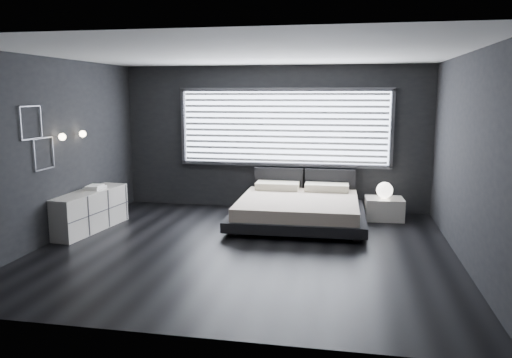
# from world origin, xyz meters

# --- Properties ---
(room) EXTENTS (6.04, 6.00, 2.80)m
(room) POSITION_xyz_m (0.00, 0.00, 1.40)
(room) COLOR black
(room) RESTS_ON ground
(window) EXTENTS (4.14, 0.09, 1.52)m
(window) POSITION_xyz_m (0.20, 2.70, 1.61)
(window) COLOR white
(window) RESTS_ON ground
(headboard) EXTENTS (1.96, 0.16, 0.52)m
(headboard) POSITION_xyz_m (0.62, 2.64, 0.57)
(headboard) COLOR black
(headboard) RESTS_ON ground
(sconce_near) EXTENTS (0.18, 0.11, 0.11)m
(sconce_near) POSITION_xyz_m (-2.88, 0.05, 1.60)
(sconce_near) COLOR silver
(sconce_near) RESTS_ON ground
(sconce_far) EXTENTS (0.18, 0.11, 0.11)m
(sconce_far) POSITION_xyz_m (-2.88, 0.65, 1.60)
(sconce_far) COLOR silver
(sconce_far) RESTS_ON ground
(wall_art_upper) EXTENTS (0.01, 0.48, 0.48)m
(wall_art_upper) POSITION_xyz_m (-2.98, -0.55, 1.85)
(wall_art_upper) COLOR #47474C
(wall_art_upper) RESTS_ON ground
(wall_art_lower) EXTENTS (0.01, 0.48, 0.48)m
(wall_art_lower) POSITION_xyz_m (-2.98, -0.30, 1.38)
(wall_art_lower) COLOR #47474C
(wall_art_lower) RESTS_ON ground
(bed) EXTENTS (2.32, 2.22, 0.59)m
(bed) POSITION_xyz_m (0.62, 1.59, 0.27)
(bed) COLOR black
(bed) RESTS_ON ground
(nightstand) EXTENTS (0.70, 0.59, 0.39)m
(nightstand) POSITION_xyz_m (2.12, 2.19, 0.20)
(nightstand) COLOR beige
(nightstand) RESTS_ON ground
(orb_lamp) EXTENTS (0.29, 0.29, 0.29)m
(orb_lamp) POSITION_xyz_m (2.11, 2.19, 0.54)
(orb_lamp) COLOR white
(orb_lamp) RESTS_ON nightstand
(dresser) EXTENTS (0.66, 1.69, 0.66)m
(dresser) POSITION_xyz_m (-2.78, 0.52, 0.33)
(dresser) COLOR beige
(dresser) RESTS_ON ground
(book_stack) EXTENTS (0.27, 0.35, 0.07)m
(book_stack) POSITION_xyz_m (-2.75, 0.73, 0.69)
(book_stack) COLOR white
(book_stack) RESTS_ON dresser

